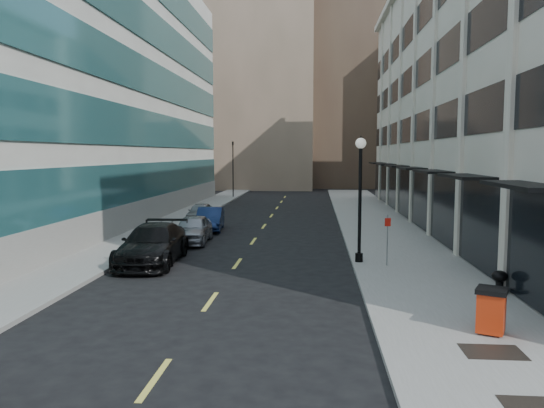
% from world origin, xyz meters
% --- Properties ---
extents(sidewalk_right, '(5.00, 80.00, 0.15)m').
position_xyz_m(sidewalk_right, '(7.50, 20.00, 0.07)').
color(sidewalk_right, gray).
rests_on(sidewalk_right, ground).
extents(sidewalk_left, '(3.00, 80.00, 0.15)m').
position_xyz_m(sidewalk_left, '(-6.50, 20.00, 0.07)').
color(sidewalk_left, gray).
rests_on(sidewalk_left, ground).
extents(building_right, '(15.30, 46.50, 18.25)m').
position_xyz_m(building_right, '(16.94, 26.99, 8.99)').
color(building_right, beige).
rests_on(building_right, ground).
extents(building_left, '(16.14, 46.00, 20.00)m').
position_xyz_m(building_left, '(-15.95, 27.00, 9.99)').
color(building_left, silver).
rests_on(building_left, ground).
extents(skyline_tan_near, '(14.00, 18.00, 28.00)m').
position_xyz_m(skyline_tan_near, '(-4.00, 68.00, 14.00)').
color(skyline_tan_near, '#90755E').
rests_on(skyline_tan_near, ground).
extents(skyline_brown, '(12.00, 16.00, 34.00)m').
position_xyz_m(skyline_brown, '(8.00, 72.00, 17.00)').
color(skyline_brown, '#4E3F2F').
rests_on(skyline_brown, ground).
extents(skyline_tan_far, '(12.00, 14.00, 22.00)m').
position_xyz_m(skyline_tan_far, '(-14.00, 78.00, 11.00)').
color(skyline_tan_far, '#90755E').
rests_on(skyline_tan_far, ground).
extents(skyline_stone, '(10.00, 14.00, 20.00)m').
position_xyz_m(skyline_stone, '(18.00, 66.00, 10.00)').
color(skyline_stone, beige).
rests_on(skyline_stone, ground).
extents(grate_far, '(1.40, 1.00, 0.01)m').
position_xyz_m(grate_far, '(7.60, 3.80, 0.15)').
color(grate_far, black).
rests_on(grate_far, sidewalk_right).
extents(road_centerline, '(0.15, 68.20, 0.01)m').
position_xyz_m(road_centerline, '(0.00, 17.00, 0.01)').
color(road_centerline, '#D8CC4C').
rests_on(road_centerline, ground).
extents(traffic_signal, '(0.66, 0.66, 6.98)m').
position_xyz_m(traffic_signal, '(-5.50, 48.00, 5.72)').
color(traffic_signal, black).
rests_on(traffic_signal, ground).
extents(car_black_pickup, '(2.67, 5.98, 1.70)m').
position_xyz_m(car_black_pickup, '(-3.69, 13.71, 0.85)').
color(car_black_pickup, black).
rests_on(car_black_pickup, ground).
extents(car_silver_sedan, '(2.00, 4.49, 1.50)m').
position_xyz_m(car_silver_sedan, '(-3.20, 19.19, 0.75)').
color(car_silver_sedan, gray).
rests_on(car_silver_sedan, ground).
extents(car_blue_sedan, '(1.96, 4.49, 1.44)m').
position_xyz_m(car_blue_sedan, '(-3.20, 23.92, 0.72)').
color(car_blue_sedan, '#13224A').
rests_on(car_blue_sedan, ground).
extents(car_grey_sedan, '(1.59, 3.84, 1.30)m').
position_xyz_m(car_grey_sedan, '(-4.80, 28.36, 0.65)').
color(car_grey_sedan, gray).
rests_on(car_grey_sedan, ground).
extents(trash_bin, '(0.98, 0.98, 1.20)m').
position_xyz_m(trash_bin, '(7.96, 5.13, 0.80)').
color(trash_bin, '#B5290C').
rests_on(trash_bin, sidewalk_right).
extents(lamppost, '(0.45, 0.45, 5.45)m').
position_xyz_m(lamppost, '(5.30, 14.13, 3.35)').
color(lamppost, black).
rests_on(lamppost, sidewalk_right).
extents(sign_post, '(0.25, 0.08, 2.14)m').
position_xyz_m(sign_post, '(6.40, 13.43, 1.55)').
color(sign_post, slate).
rests_on(sign_post, sidewalk_right).
extents(urn_planter, '(0.54, 0.54, 0.75)m').
position_xyz_m(urn_planter, '(9.60, 9.36, 0.60)').
color(urn_planter, black).
rests_on(urn_planter, sidewalk_right).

